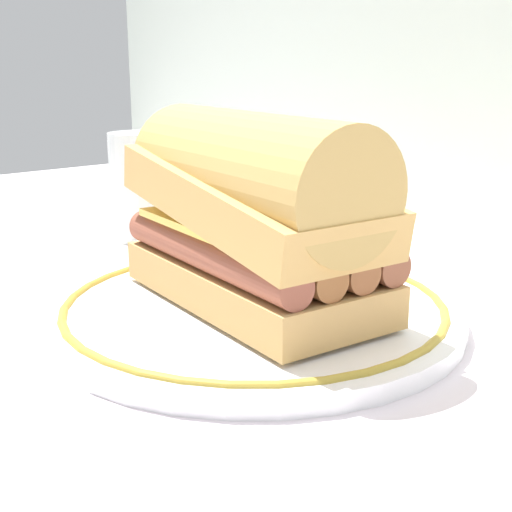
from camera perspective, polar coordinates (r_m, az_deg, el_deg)
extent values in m
plane|color=silver|center=(0.46, 2.19, -6.18)|extent=(1.50, 1.50, 0.00)
cylinder|color=white|center=(0.48, 0.00, -4.46)|extent=(0.28, 0.28, 0.01)
torus|color=#B29333|center=(0.48, 0.00, -3.79)|extent=(0.26, 0.26, 0.01)
cube|color=tan|center=(0.48, 0.00, -1.97)|extent=(0.20, 0.11, 0.03)
cylinder|color=brown|center=(0.45, -3.82, 0.22)|extent=(0.19, 0.04, 0.02)
cylinder|color=brown|center=(0.46, -1.24, 0.67)|extent=(0.19, 0.04, 0.02)
cylinder|color=brown|center=(0.48, 1.21, 1.10)|extent=(0.19, 0.04, 0.02)
cylinder|color=brown|center=(0.49, 3.51, 1.49)|extent=(0.19, 0.04, 0.02)
cube|color=#EFC64C|center=(0.47, 0.00, 2.56)|extent=(0.16, 0.10, 0.01)
cube|color=tan|center=(0.46, 0.00, 4.67)|extent=(0.20, 0.11, 0.06)
cylinder|color=tan|center=(0.46, 0.00, 6.51)|extent=(0.20, 0.10, 0.08)
cylinder|color=silver|center=(0.70, -9.20, 5.50)|extent=(0.06, 0.06, 0.10)
cylinder|color=gold|center=(0.71, -9.09, 2.92)|extent=(0.05, 0.05, 0.04)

